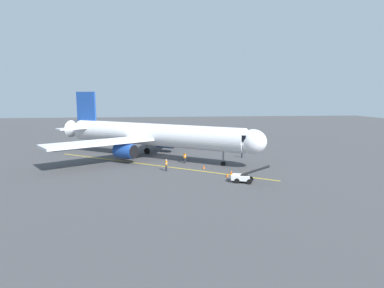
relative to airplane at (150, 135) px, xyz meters
The scene contains 11 objects.
ground_plane 4.66m from the airplane, 150.79° to the right, with size 220.00×220.00×0.00m, color #424244.
apron_lead_in_line 7.35m from the airplane, 92.12° to the left, with size 0.24×40.00×0.01m, color yellow.
airplane is the anchor object (origin of this frame).
ground_crew_marshaller 16.30m from the airplane, behind, with size 0.47×0.42×1.71m.
ground_crew_wing_walker 8.38m from the airplane, 134.69° to the left, with size 0.47×0.45×1.71m.
ground_crew_loader 11.27m from the airplane, 102.33° to the left, with size 0.31×0.43×1.71m.
belt_loader_near_nose 21.54m from the airplane, 122.98° to the left, with size 4.67×2.94×2.32m.
safety_cone_nose_left 13.08m from the airplane, 128.99° to the left, with size 0.32×0.32×0.55m, color #F2590F.
safety_cone_nose_right 18.45m from the airplane, 124.65° to the left, with size 0.32×0.32×0.55m, color #F2590F.
safety_cone_wing_port 17.96m from the airplane, 129.33° to the left, with size 0.32×0.32×0.55m, color #F2590F.
safety_cone_wing_starboard 19.65m from the airplane, 169.98° to the right, with size 0.32×0.32×0.55m, color #F2590F.
Camera 1 is at (1.47, 56.87, 10.66)m, focal length 30.01 mm.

